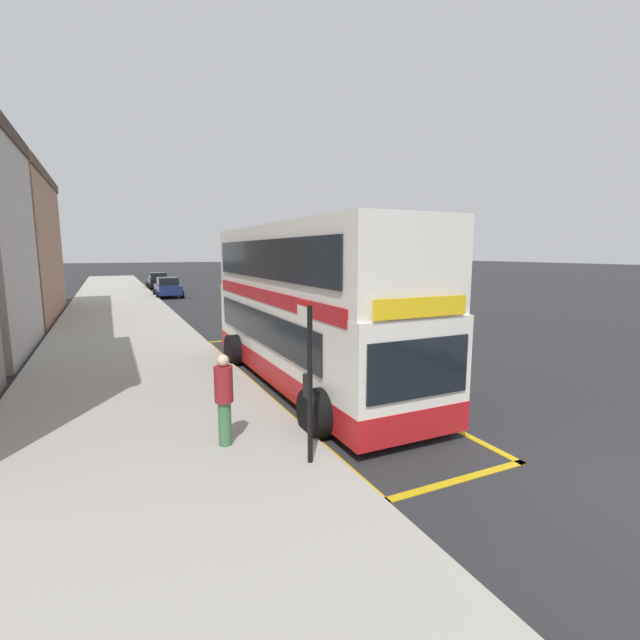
% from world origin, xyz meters
% --- Properties ---
extents(ground_plane, '(260.00, 260.00, 0.00)m').
position_xyz_m(ground_plane, '(0.00, 32.00, 0.00)').
color(ground_plane, '#28282B').
extents(pavement_near, '(6.00, 76.00, 0.14)m').
position_xyz_m(pavement_near, '(-7.00, 32.00, 0.07)').
color(pavement_near, '#A39E93').
rests_on(pavement_near, ground).
extents(double_decker_bus, '(3.26, 10.12, 4.40)m').
position_xyz_m(double_decker_bus, '(-2.46, 7.96, 2.06)').
color(double_decker_bus, white).
rests_on(double_decker_bus, ground).
extents(bus_bay_markings, '(3.02, 13.20, 0.01)m').
position_xyz_m(bus_bay_markings, '(-2.49, 8.30, 0.01)').
color(bus_bay_markings, gold).
rests_on(bus_bay_markings, ground).
extents(bus_stop_sign, '(0.09, 0.51, 2.76)m').
position_xyz_m(bus_stop_sign, '(-4.52, 3.24, 1.76)').
color(bus_stop_sign, black).
rests_on(bus_stop_sign, pavement_near).
extents(parked_car_black_far, '(2.09, 4.20, 1.62)m').
position_xyz_m(parked_car_black_far, '(-2.95, 44.12, 0.80)').
color(parked_car_black_far, black).
rests_on(parked_car_black_far, ground).
extents(parked_car_navy_across, '(2.09, 4.20, 1.62)m').
position_xyz_m(parked_car_navy_across, '(-3.09, 34.82, 0.80)').
color(parked_car_navy_across, navy).
rests_on(parked_car_navy_across, ground).
extents(parked_car_grey_kerbside, '(2.09, 4.20, 1.62)m').
position_xyz_m(parked_car_grey_kerbside, '(2.92, 23.04, 0.80)').
color(parked_car_grey_kerbside, slate).
rests_on(parked_car_grey_kerbside, ground).
extents(pedestrian_waiting_near_sign, '(0.34, 0.34, 1.72)m').
position_xyz_m(pedestrian_waiting_near_sign, '(-5.66, 4.47, 1.08)').
color(pedestrian_waiting_near_sign, '#3F724C').
rests_on(pedestrian_waiting_near_sign, pavement_near).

